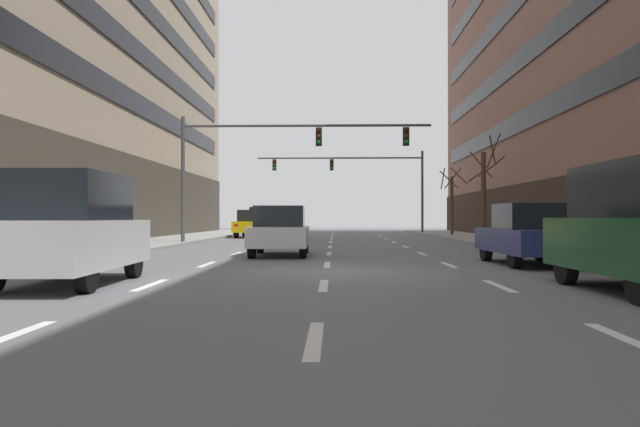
% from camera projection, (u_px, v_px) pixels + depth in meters
% --- Properties ---
extents(ground_plane, '(120.00, 120.00, 0.00)m').
position_uv_depth(ground_plane, '(326.00, 271.00, 14.32)').
color(ground_plane, slate).
extents(lane_stripe_l1_s2, '(0.16, 2.00, 0.01)m').
position_uv_depth(lane_stripe_l1_s2, '(7.00, 338.00, 6.40)').
color(lane_stripe_l1_s2, silver).
rests_on(lane_stripe_l1_s2, ground).
extents(lane_stripe_l1_s3, '(0.16, 2.00, 0.01)m').
position_uv_depth(lane_stripe_l1_s3, '(151.00, 285.00, 11.40)').
color(lane_stripe_l1_s3, silver).
rests_on(lane_stripe_l1_s3, ground).
extents(lane_stripe_l1_s4, '(0.16, 2.00, 0.01)m').
position_uv_depth(lane_stripe_l1_s4, '(207.00, 264.00, 16.40)').
color(lane_stripe_l1_s4, silver).
rests_on(lane_stripe_l1_s4, ground).
extents(lane_stripe_l1_s5, '(0.16, 2.00, 0.01)m').
position_uv_depth(lane_stripe_l1_s5, '(237.00, 253.00, 21.40)').
color(lane_stripe_l1_s5, silver).
rests_on(lane_stripe_l1_s5, ground).
extents(lane_stripe_l1_s6, '(0.16, 2.00, 0.01)m').
position_uv_depth(lane_stripe_l1_s6, '(255.00, 247.00, 26.40)').
color(lane_stripe_l1_s6, silver).
rests_on(lane_stripe_l1_s6, ground).
extents(lane_stripe_l1_s7, '(0.16, 2.00, 0.01)m').
position_uv_depth(lane_stripe_l1_s7, '(268.00, 242.00, 31.39)').
color(lane_stripe_l1_s7, silver).
rests_on(lane_stripe_l1_s7, ground).
extents(lane_stripe_l1_s8, '(0.16, 2.00, 0.01)m').
position_uv_depth(lane_stripe_l1_s8, '(277.00, 239.00, 36.39)').
color(lane_stripe_l1_s8, silver).
rests_on(lane_stripe_l1_s8, ground).
extents(lane_stripe_l1_s9, '(0.16, 2.00, 0.01)m').
position_uv_depth(lane_stripe_l1_s9, '(284.00, 236.00, 41.39)').
color(lane_stripe_l1_s9, silver).
rests_on(lane_stripe_l1_s9, ground).
extents(lane_stripe_l1_s10, '(0.16, 2.00, 0.01)m').
position_uv_depth(lane_stripe_l1_s10, '(290.00, 234.00, 46.39)').
color(lane_stripe_l1_s10, silver).
rests_on(lane_stripe_l1_s10, ground).
extents(lane_stripe_l2_s2, '(0.16, 2.00, 0.01)m').
position_uv_depth(lane_stripe_l2_s2, '(315.00, 339.00, 6.32)').
color(lane_stripe_l2_s2, silver).
rests_on(lane_stripe_l2_s2, ground).
extents(lane_stripe_l2_s3, '(0.16, 2.00, 0.01)m').
position_uv_depth(lane_stripe_l2_s3, '(324.00, 285.00, 11.32)').
color(lane_stripe_l2_s3, silver).
rests_on(lane_stripe_l2_s3, ground).
extents(lane_stripe_l2_s4, '(0.16, 2.00, 0.01)m').
position_uv_depth(lane_stripe_l2_s4, '(327.00, 265.00, 16.32)').
color(lane_stripe_l2_s4, silver).
rests_on(lane_stripe_l2_s4, ground).
extents(lane_stripe_l2_s5, '(0.16, 2.00, 0.01)m').
position_uv_depth(lane_stripe_l2_s5, '(329.00, 253.00, 21.32)').
color(lane_stripe_l2_s5, silver).
rests_on(lane_stripe_l2_s5, ground).
extents(lane_stripe_l2_s6, '(0.16, 2.00, 0.01)m').
position_uv_depth(lane_stripe_l2_s6, '(330.00, 247.00, 26.32)').
color(lane_stripe_l2_s6, silver).
rests_on(lane_stripe_l2_s6, ground).
extents(lane_stripe_l2_s7, '(0.16, 2.00, 0.01)m').
position_uv_depth(lane_stripe_l2_s7, '(331.00, 242.00, 31.32)').
color(lane_stripe_l2_s7, silver).
rests_on(lane_stripe_l2_s7, ground).
extents(lane_stripe_l2_s8, '(0.16, 2.00, 0.01)m').
position_uv_depth(lane_stripe_l2_s8, '(331.00, 239.00, 36.31)').
color(lane_stripe_l2_s8, silver).
rests_on(lane_stripe_l2_s8, ground).
extents(lane_stripe_l2_s9, '(0.16, 2.00, 0.01)m').
position_uv_depth(lane_stripe_l2_s9, '(332.00, 236.00, 41.31)').
color(lane_stripe_l2_s9, silver).
rests_on(lane_stripe_l2_s9, ground).
extents(lane_stripe_l2_s10, '(0.16, 2.00, 0.01)m').
position_uv_depth(lane_stripe_l2_s10, '(332.00, 234.00, 46.31)').
color(lane_stripe_l2_s10, silver).
rests_on(lane_stripe_l2_s10, ground).
extents(lane_stripe_l3_s2, '(0.16, 2.00, 0.01)m').
position_uv_depth(lane_stripe_l3_s2, '(630.00, 341.00, 6.24)').
color(lane_stripe_l3_s2, silver).
rests_on(lane_stripe_l3_s2, ground).
extents(lane_stripe_l3_s3, '(0.16, 2.00, 0.01)m').
position_uv_depth(lane_stripe_l3_s3, '(499.00, 286.00, 11.24)').
color(lane_stripe_l3_s3, silver).
rests_on(lane_stripe_l3_s3, ground).
extents(lane_stripe_l3_s4, '(0.16, 2.00, 0.01)m').
position_uv_depth(lane_stripe_l3_s4, '(449.00, 265.00, 16.24)').
color(lane_stripe_l3_s4, silver).
rests_on(lane_stripe_l3_s4, ground).
extents(lane_stripe_l3_s5, '(0.16, 2.00, 0.01)m').
position_uv_depth(lane_stripe_l3_s5, '(422.00, 254.00, 21.24)').
color(lane_stripe_l3_s5, silver).
rests_on(lane_stripe_l3_s5, ground).
extents(lane_stripe_l3_s6, '(0.16, 2.00, 0.01)m').
position_uv_depth(lane_stripe_l3_s6, '(405.00, 247.00, 26.24)').
color(lane_stripe_l3_s6, silver).
rests_on(lane_stripe_l3_s6, ground).
extents(lane_stripe_l3_s7, '(0.16, 2.00, 0.01)m').
position_uv_depth(lane_stripe_l3_s7, '(394.00, 242.00, 31.24)').
color(lane_stripe_l3_s7, silver).
rests_on(lane_stripe_l3_s7, ground).
extents(lane_stripe_l3_s8, '(0.16, 2.00, 0.01)m').
position_uv_depth(lane_stripe_l3_s8, '(386.00, 239.00, 36.23)').
color(lane_stripe_l3_s8, silver).
rests_on(lane_stripe_l3_s8, ground).
extents(lane_stripe_l3_s9, '(0.16, 2.00, 0.01)m').
position_uv_depth(lane_stripe_l3_s9, '(380.00, 236.00, 41.23)').
color(lane_stripe_l3_s9, silver).
rests_on(lane_stripe_l3_s9, ground).
extents(lane_stripe_l3_s10, '(0.16, 2.00, 0.01)m').
position_uv_depth(lane_stripe_l3_s10, '(375.00, 234.00, 46.23)').
color(lane_stripe_l3_s10, silver).
rests_on(lane_stripe_l3_s10, ground).
extents(car_driving_0, '(1.92, 4.39, 1.63)m').
position_uv_depth(car_driving_0, '(280.00, 231.00, 20.25)').
color(car_driving_0, black).
rests_on(car_driving_0, ground).
extents(taxi_driving_1, '(2.08, 4.66, 1.91)m').
position_uv_depth(taxi_driving_1, '(254.00, 224.00, 38.55)').
color(taxi_driving_1, black).
rests_on(taxi_driving_1, ground).
extents(car_driving_2, '(1.94, 4.37, 2.09)m').
position_uv_depth(car_driving_2, '(71.00, 229.00, 11.46)').
color(car_driving_2, black).
rests_on(car_driving_2, ground).
extents(car_parked_2, '(1.90, 4.37, 1.63)m').
position_uv_depth(car_parked_2, '(529.00, 235.00, 16.34)').
color(car_parked_2, black).
rests_on(car_parked_2, ground).
extents(traffic_signal_0, '(11.55, 0.35, 5.79)m').
position_uv_depth(traffic_signal_0, '(275.00, 149.00, 28.30)').
color(traffic_signal_0, '#4C4C51').
rests_on(traffic_signal_0, sidewalk_left).
extents(traffic_signal_1, '(12.61, 0.34, 6.18)m').
position_uv_depth(traffic_signal_1, '(361.00, 173.00, 46.68)').
color(traffic_signal_1, '#4C4C51').
rests_on(traffic_signal_1, sidewalk_right).
extents(street_tree_0, '(1.92, 1.92, 5.48)m').
position_uv_depth(street_tree_0, '(484.00, 191.00, 31.89)').
color(street_tree_0, '#4C3823').
rests_on(street_tree_0, sidewalk_right).
extents(street_tree_3, '(1.86, 1.80, 4.47)m').
position_uv_depth(street_tree_3, '(452.00, 201.00, 40.52)').
color(street_tree_3, '#4C3823').
rests_on(street_tree_3, sidewalk_right).
extents(pedestrian_0, '(0.45, 0.36, 1.50)m').
position_uv_depth(pedestrian_0, '(591.00, 227.00, 16.68)').
color(pedestrian_0, black).
rests_on(pedestrian_0, sidewalk_right).
extents(pedestrian_1, '(0.52, 0.27, 1.64)m').
position_uv_depth(pedestrian_1, '(591.00, 223.00, 19.45)').
color(pedestrian_1, '#383D59').
rests_on(pedestrian_1, sidewalk_right).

